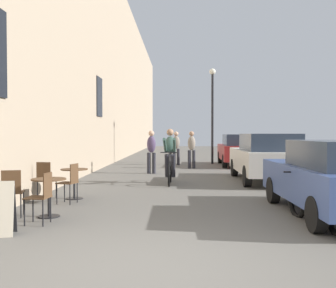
# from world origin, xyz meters

# --- Properties ---
(ground_plane) EXTENTS (88.00, 88.00, 0.00)m
(ground_plane) POSITION_xyz_m (0.00, 0.00, 0.00)
(ground_plane) COLOR #5B5954
(building_facade_left) EXTENTS (0.54, 68.00, 10.49)m
(building_facade_left) POSITION_xyz_m (-3.45, 14.00, 5.24)
(building_facade_left) COLOR tan
(building_facade_left) RESTS_ON ground_plane
(cafe_table_near) EXTENTS (0.64, 0.64, 0.72)m
(cafe_table_near) POSITION_xyz_m (-2.18, 2.77, 0.52)
(cafe_table_near) COLOR black
(cafe_table_near) RESTS_ON ground_plane
(cafe_chair_near_toward_street) EXTENTS (0.46, 0.46, 0.89)m
(cafe_chair_near_toward_street) POSITION_xyz_m (-2.84, 2.70, 0.52)
(cafe_chair_near_toward_street) COLOR black
(cafe_chair_near_toward_street) RESTS_ON ground_plane
(cafe_chair_near_toward_wall) EXTENTS (0.41, 0.41, 0.89)m
(cafe_chair_near_toward_wall) POSITION_xyz_m (-2.10, 2.18, 0.52)
(cafe_chair_near_toward_wall) COLOR black
(cafe_chair_near_toward_wall) RESTS_ON ground_plane
(cafe_table_mid) EXTENTS (0.64, 0.64, 0.72)m
(cafe_table_mid) POSITION_xyz_m (-2.24, 4.80, 0.52)
(cafe_table_mid) COLOR black
(cafe_table_mid) RESTS_ON ground_plane
(cafe_chair_mid_toward_street) EXTENTS (0.42, 0.42, 0.89)m
(cafe_chair_mid_toward_street) POSITION_xyz_m (-2.91, 4.73, 0.52)
(cafe_chair_mid_toward_street) COLOR black
(cafe_chair_mid_toward_street) RESTS_ON ground_plane
(cafe_chair_mid_toward_wall) EXTENTS (0.46, 0.46, 0.89)m
(cafe_chair_mid_toward_wall) POSITION_xyz_m (-2.17, 4.18, 0.52)
(cafe_chair_mid_toward_wall) COLOR black
(cafe_chair_mid_toward_wall) RESTS_ON ground_plane
(cyclist_on_bicycle) EXTENTS (0.52, 1.76, 1.74)m
(cyclist_on_bicycle) POSITION_xyz_m (-0.02, 7.75, 0.81)
(cyclist_on_bicycle) COLOR black
(cyclist_on_bicycle) RESTS_ON ground_plane
(pedestrian_near) EXTENTS (0.35, 0.25, 1.68)m
(pedestrian_near) POSITION_xyz_m (-0.81, 10.75, 0.95)
(pedestrian_near) COLOR #26262D
(pedestrian_near) RESTS_ON ground_plane
(pedestrian_mid) EXTENTS (0.35, 0.25, 1.66)m
(pedestrian_mid) POSITION_xyz_m (0.84, 13.11, 0.94)
(pedestrian_mid) COLOR #26262D
(pedestrian_mid) RESTS_ON ground_plane
(pedestrian_far) EXTENTS (0.34, 0.25, 1.66)m
(pedestrian_far) POSITION_xyz_m (0.14, 14.92, 0.94)
(pedestrian_far) COLOR #26262D
(pedestrian_far) RESTS_ON ground_plane
(street_lamp) EXTENTS (0.32, 0.32, 4.90)m
(street_lamp) POSITION_xyz_m (2.00, 15.83, 3.11)
(street_lamp) COLOR black
(street_lamp) RESTS_ON ground_plane
(parked_car_nearest) EXTENTS (1.75, 4.06, 1.44)m
(parked_car_nearest) POSITION_xyz_m (3.16, 2.93, 0.74)
(parked_car_nearest) COLOR #384C84
(parked_car_nearest) RESTS_ON ground_plane
(parked_car_second) EXTENTS (1.89, 4.40, 1.56)m
(parked_car_second) POSITION_xyz_m (3.10, 8.34, 0.81)
(parked_car_second) COLOR beige
(parked_car_second) RESTS_ON ground_plane
(parked_car_third) EXTENTS (1.91, 4.32, 1.52)m
(parked_car_third) POSITION_xyz_m (3.18, 14.57, 0.79)
(parked_car_third) COLOR maroon
(parked_car_third) RESTS_ON ground_plane
(parked_motorcycle) EXTENTS (0.62, 2.14, 0.92)m
(parked_motorcycle) POSITION_xyz_m (2.59, 2.21, 0.40)
(parked_motorcycle) COLOR black
(parked_motorcycle) RESTS_ON ground_plane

